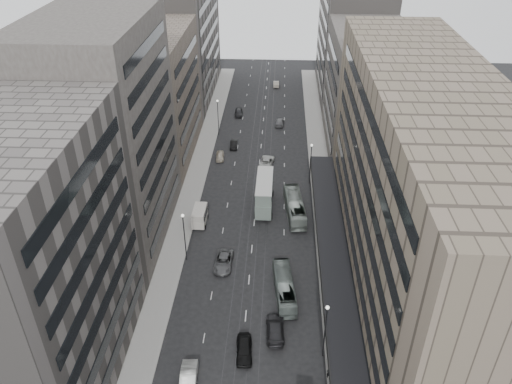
% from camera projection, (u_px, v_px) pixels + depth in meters
% --- Properties ---
extents(ground, '(220.00, 220.00, 0.00)m').
position_uv_depth(ground, '(245.00, 322.00, 64.89)').
color(ground, black).
rests_on(ground, ground).
extents(sidewalk_right, '(4.00, 125.00, 0.15)m').
position_uv_depth(sidewalk_right, '(321.00, 177.00, 95.97)').
color(sidewalk_right, gray).
rests_on(sidewalk_right, ground).
extents(sidewalk_left, '(4.00, 125.00, 0.15)m').
position_uv_depth(sidewalk_left, '(197.00, 174.00, 96.98)').
color(sidewalk_left, gray).
rests_on(sidewalk_left, ground).
extents(department_store, '(19.20, 60.00, 30.00)m').
position_uv_depth(department_store, '(418.00, 196.00, 62.73)').
color(department_store, '#786858').
rests_on(department_store, ground).
extents(building_right_mid, '(15.00, 28.00, 24.00)m').
position_uv_depth(building_right_mid, '(367.00, 91.00, 101.41)').
color(building_right_mid, '#46413C').
rests_on(building_right_mid, ground).
extents(building_right_far, '(15.00, 32.00, 28.00)m').
position_uv_depth(building_right_far, '(352.00, 41.00, 125.64)').
color(building_right_far, slate).
rests_on(building_right_far, ground).
extents(building_left_a, '(15.00, 28.00, 30.00)m').
position_uv_depth(building_left_a, '(29.00, 269.00, 51.02)').
color(building_left_a, slate).
rests_on(building_left_a, ground).
extents(building_left_b, '(15.00, 26.00, 34.00)m').
position_uv_depth(building_left_b, '(106.00, 136.00, 72.72)').
color(building_left_b, '#46413C').
rests_on(building_left_b, ground).
extents(building_left_c, '(15.00, 28.00, 25.00)m').
position_uv_depth(building_left_c, '(151.00, 96.00, 97.90)').
color(building_left_c, '#716258').
rests_on(building_left_c, ground).
extents(building_left_d, '(15.00, 38.00, 28.00)m').
position_uv_depth(building_left_d, '(181.00, 41.00, 124.92)').
color(building_left_d, slate).
rests_on(building_left_d, ground).
extents(lamp_right_near, '(0.44, 0.44, 8.32)m').
position_uv_depth(lamp_right_near, '(326.00, 326.00, 57.48)').
color(lamp_right_near, '#262628').
rests_on(lamp_right_near, ground).
extents(lamp_right_far, '(0.44, 0.44, 8.32)m').
position_uv_depth(lamp_right_far, '(311.00, 159.00, 91.21)').
color(lamp_right_far, '#262628').
rests_on(lamp_right_far, ground).
extents(lamp_left_near, '(0.44, 0.44, 8.32)m').
position_uv_depth(lamp_left_near, '(184.00, 232.00, 72.63)').
color(lamp_left_near, '#262628').
rests_on(lamp_left_near, ground).
extents(lamp_left_far, '(0.44, 0.44, 8.32)m').
position_uv_depth(lamp_left_far, '(218.00, 113.00, 108.90)').
color(lamp_left_far, '#262628').
rests_on(lamp_left_far, ground).
extents(bus_near, '(3.46, 10.28, 2.81)m').
position_uv_depth(bus_near, '(284.00, 287.00, 68.30)').
color(bus_near, gray).
rests_on(bus_near, ground).
extents(bus_far, '(3.88, 11.53, 3.15)m').
position_uv_depth(bus_far, '(295.00, 207.00, 84.64)').
color(bus_far, '#95A198').
rests_on(bus_far, ground).
extents(double_decker, '(3.10, 9.88, 5.39)m').
position_uv_depth(double_decker, '(264.00, 193.00, 85.92)').
color(double_decker, gray).
rests_on(double_decker, ground).
extents(panel_van, '(2.30, 4.60, 2.88)m').
position_uv_depth(panel_van, '(200.00, 216.00, 82.38)').
color(panel_van, silver).
rests_on(panel_van, ground).
extents(sedan_0, '(2.25, 4.92, 1.64)m').
position_uv_depth(sedan_0, '(244.00, 349.00, 60.08)').
color(sedan_0, black).
rests_on(sedan_0, ground).
extents(sedan_1, '(2.12, 5.29, 1.71)m').
position_uv_depth(sedan_1, '(188.00, 380.00, 56.40)').
color(sedan_1, silver).
rests_on(sedan_1, ground).
extents(sedan_2, '(2.71, 5.62, 1.54)m').
position_uv_depth(sedan_2, '(224.00, 261.00, 73.82)').
color(sedan_2, '#57575A').
rests_on(sedan_2, ground).
extents(sedan_3, '(2.60, 5.81, 1.65)m').
position_uv_depth(sedan_3, '(275.00, 329.00, 62.80)').
color(sedan_3, black).
rests_on(sedan_3, ground).
extents(sedan_4, '(1.91, 4.10, 1.36)m').
position_uv_depth(sedan_4, '(220.00, 156.00, 101.85)').
color(sedan_4, '#BFB39E').
rests_on(sedan_4, ground).
extents(sedan_5, '(1.67, 4.20, 1.36)m').
position_uv_depth(sedan_5, '(234.00, 144.00, 106.31)').
color(sedan_5, black).
rests_on(sedan_5, ground).
extents(sedan_6, '(3.18, 5.69, 1.50)m').
position_uv_depth(sedan_6, '(267.00, 161.00, 99.91)').
color(sedan_6, '#B6B7B2').
rests_on(sedan_6, ground).
extents(sedan_7, '(2.21, 4.78, 1.35)m').
position_uv_depth(sedan_7, '(280.00, 122.00, 115.83)').
color(sedan_7, slate).
rests_on(sedan_7, ground).
extents(sedan_8, '(2.13, 4.67, 1.55)m').
position_uv_depth(sedan_8, '(239.00, 112.00, 120.48)').
color(sedan_8, '#232325').
rests_on(sedan_8, ground).
extents(sedan_9, '(1.64, 4.41, 1.44)m').
position_uv_depth(sedan_9, '(276.00, 84.00, 137.17)').
color(sedan_9, '#A39887').
rests_on(sedan_9, ground).
extents(pedestrian, '(0.69, 0.55, 1.65)m').
position_uv_depth(pedestrian, '(329.00, 372.00, 57.09)').
color(pedestrian, black).
rests_on(pedestrian, sidewalk_right).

